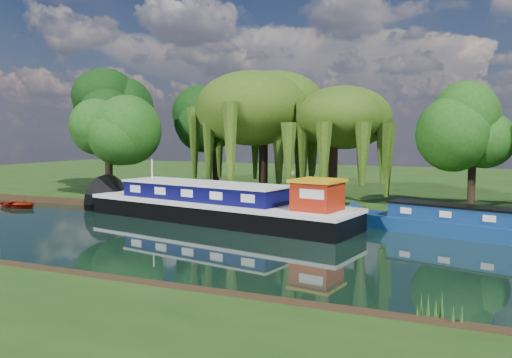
% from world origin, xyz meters
% --- Properties ---
extents(ground, '(120.00, 120.00, 0.00)m').
position_xyz_m(ground, '(0.00, 0.00, 0.00)').
color(ground, black).
extents(far_bank, '(120.00, 52.00, 0.45)m').
position_xyz_m(far_bank, '(0.00, 34.00, 0.23)').
color(far_bank, '#1A350E').
rests_on(far_bank, ground).
extents(dutch_barge, '(19.01, 7.68, 3.92)m').
position_xyz_m(dutch_barge, '(-2.75, 5.68, 0.97)').
color(dutch_barge, black).
rests_on(dutch_barge, ground).
extents(narrowboat, '(12.43, 5.25, 1.80)m').
position_xyz_m(narrowboat, '(11.91, 6.40, 0.64)').
color(narrowboat, navy).
rests_on(narrowboat, ground).
extents(red_dinghy, '(3.60, 2.74, 0.70)m').
position_xyz_m(red_dinghy, '(-19.18, 5.24, 0.00)').
color(red_dinghy, maroon).
rests_on(red_dinghy, ground).
extents(willow_left, '(7.79, 7.79, 9.33)m').
position_xyz_m(willow_left, '(-2.79, 13.50, 7.23)').
color(willow_left, black).
rests_on(willow_left, far_bank).
extents(willow_right, '(6.21, 6.21, 7.56)m').
position_xyz_m(willow_right, '(2.94, 12.31, 5.97)').
color(willow_right, black).
rests_on(willow_right, far_bank).
extents(tree_far_left, '(4.90, 4.90, 7.89)m').
position_xyz_m(tree_far_left, '(-15.27, 10.81, 5.86)').
color(tree_far_left, black).
rests_on(tree_far_left, far_bank).
extents(tree_far_back, '(5.97, 5.97, 10.05)m').
position_xyz_m(tree_far_back, '(-19.73, 16.17, 7.44)').
color(tree_far_back, black).
rests_on(tree_far_back, far_bank).
extents(tree_far_mid, '(5.23, 5.23, 8.56)m').
position_xyz_m(tree_far_mid, '(-9.06, 17.65, 6.35)').
color(tree_far_mid, black).
rests_on(tree_far_mid, far_bank).
extents(tree_far_right, '(4.50, 4.50, 7.36)m').
position_xyz_m(tree_far_right, '(11.96, 14.85, 5.52)').
color(tree_far_right, black).
rests_on(tree_far_right, far_bank).
extents(lamppost, '(0.36, 0.36, 2.56)m').
position_xyz_m(lamppost, '(0.50, 10.50, 2.42)').
color(lamppost, silver).
rests_on(lamppost, far_bank).
extents(mooring_posts, '(19.16, 0.16, 1.00)m').
position_xyz_m(mooring_posts, '(-0.50, 8.40, 0.95)').
color(mooring_posts, silver).
rests_on(mooring_posts, far_bank).
extents(reeds_near, '(33.70, 1.50, 1.10)m').
position_xyz_m(reeds_near, '(6.87, -7.57, 0.55)').
color(reeds_near, '#224913').
rests_on(reeds_near, ground).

